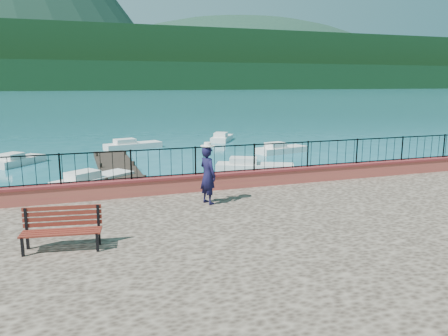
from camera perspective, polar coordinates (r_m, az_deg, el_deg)
ground at (r=12.46m, az=2.42°, el=-12.18°), size 2000.00×2000.00×0.00m
parapet at (r=15.34m, az=-2.63°, el=-1.85°), size 28.00×0.46×0.58m
railing at (r=15.18m, az=-2.66°, el=0.96°), size 27.00×0.05×0.95m
dock at (r=23.24m, az=-13.24°, el=-1.05°), size 2.00×16.00×0.30m
far_forest at (r=310.69m, az=-18.79°, el=11.29°), size 900.00×60.00×18.00m
foothills at (r=371.05m, az=-19.04°, el=13.16°), size 900.00×120.00×44.00m
companion_hill at (r=613.13m, az=2.29°, el=10.64°), size 448.00×384.00×180.00m
park_bench at (r=10.61m, az=-20.37°, el=-8.49°), size 1.80×0.83×0.96m
person at (r=13.52m, az=-2.13°, el=-0.93°), size 0.63×0.77×1.81m
hat at (r=13.36m, az=-2.16°, el=3.12°), size 0.44×0.44×0.12m
boat_0 at (r=22.23m, az=-16.65°, el=-1.11°), size 4.12×3.42×0.80m
boat_1 at (r=24.63m, az=4.06°, el=0.49°), size 4.47×3.02×0.80m
boat_2 at (r=31.31m, az=7.56°, el=2.70°), size 3.93×2.10×0.80m
boat_3 at (r=29.39m, az=-25.26°, el=1.18°), size 3.11×3.29×0.80m
boat_4 at (r=33.82m, az=-11.80°, el=3.18°), size 4.45×2.27×0.80m
boat_5 at (r=37.45m, az=-0.25°, el=4.17°), size 2.86×3.55×0.80m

